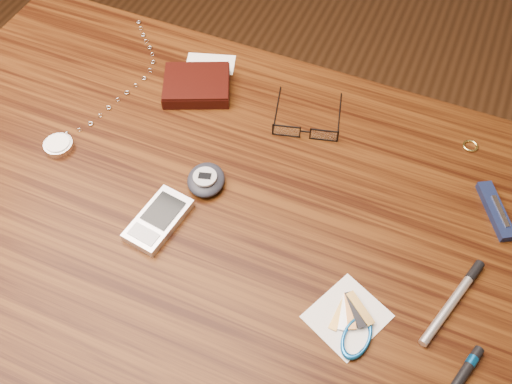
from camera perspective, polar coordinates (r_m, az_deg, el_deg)
ground at (r=1.53m, az=-4.17°, el=-16.82°), size 3.80×3.80×0.00m
desk at (r=0.94m, az=-6.51°, el=-4.10°), size 1.00×0.70×0.75m
wallet_and_card at (r=1.00m, az=-5.93°, el=10.63°), size 0.14×0.17×0.02m
eyeglasses at (r=0.92m, az=4.96°, el=6.15°), size 0.13×0.13×0.02m
gold_ring at (r=0.97m, az=20.64°, el=4.35°), size 0.03×0.03×0.00m
pocket_watch at (r=0.96m, az=-18.66°, el=4.96°), size 0.10×0.35×0.01m
pda_phone at (r=0.83m, az=-9.72°, el=-2.74°), size 0.07×0.11×0.02m
pedometer at (r=0.86m, az=-5.03°, el=1.24°), size 0.07×0.08×0.03m
notepad_keys at (r=0.76m, az=9.61°, el=-13.06°), size 0.11×0.12×0.01m
pocket_knife at (r=0.90m, az=22.83°, el=-1.73°), size 0.07×0.10×0.01m
silver_pen at (r=0.81m, az=19.48°, el=-9.72°), size 0.06×0.15×0.01m
black_blue_pen at (r=0.77m, az=19.97°, el=-16.84°), size 0.04×0.09×0.01m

